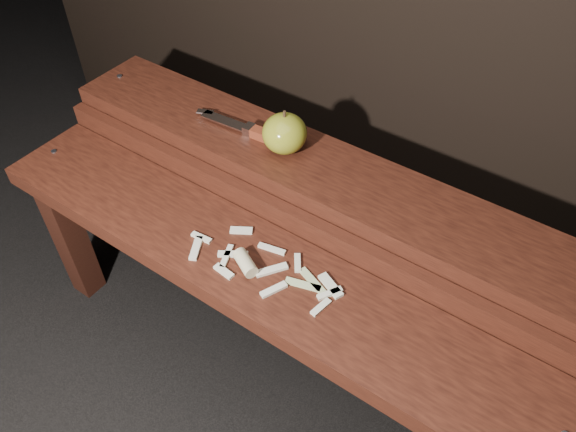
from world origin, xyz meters
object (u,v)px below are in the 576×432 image
Objects in this scene: bench_front_tier at (252,289)px; bench_rear_tier at (317,198)px; knife at (260,134)px; apple at (285,133)px.

bench_rear_tier is at bearing 90.00° from bench_front_tier.
knife reaches higher than bench_rear_tier.
bench_front_tier is 0.32m from knife.
bench_rear_tier reaches higher than bench_front_tier.
bench_rear_tier is 0.18m from knife.
knife is (-0.15, 0.23, 0.16)m from bench_front_tier.
bench_rear_tier is 4.94× the size of knife.
apple is (-0.08, 0.00, 0.13)m from bench_rear_tier.
apple is (-0.08, 0.23, 0.19)m from bench_front_tier.
knife is (-0.06, 0.00, -0.03)m from apple.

